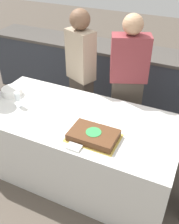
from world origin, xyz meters
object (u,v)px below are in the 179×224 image
Objects in this scene: wine_glass at (18,97)px; person_standing_back at (81,74)px; person_cutting_cake at (127,85)px; cake at (94,135)px; plate_stack at (12,91)px.

person_standing_back is at bearing 67.00° from wine_glass.
person_cutting_cake is at bearing -156.79° from person_standing_back.
person_cutting_cake is at bearing 40.43° from wine_glass.
person_cutting_cake is at bearing 90.00° from cake.
cake is 2.09× the size of plate_stack.
person_standing_back is at bearing 122.50° from cake.
wine_glass is at bearing 90.20° from person_standing_back.
person_cutting_cake is 1.01× the size of person_standing_back.
wine_glass is 0.85m from person_standing_back.
plate_stack is 1.39× the size of wine_glass.
person_standing_back is (0.55, 0.63, 0.05)m from plate_stack.
plate_stack is 0.83m from person_standing_back.
plate_stack is at bearing 72.07° from person_standing_back.
person_standing_back is (0.33, 0.78, -0.02)m from wine_glass.
wine_glass is at bearing -36.28° from plate_stack.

